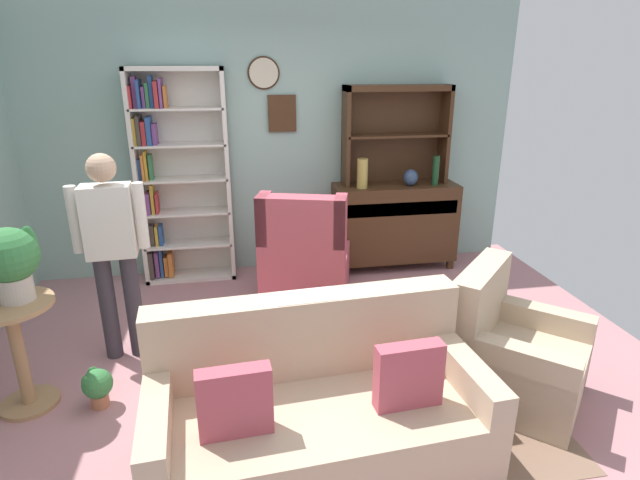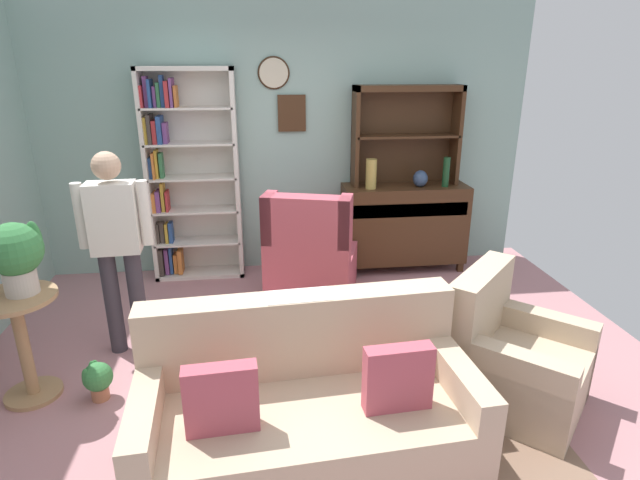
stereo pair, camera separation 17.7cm
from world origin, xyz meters
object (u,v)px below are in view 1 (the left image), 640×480
Objects in this scene: armchair_floral at (513,356)px; wingback_chair at (305,260)px; potted_plant_small at (97,385)px; person_reading at (112,244)px; bottle_wine at (436,171)px; coffee_table at (332,324)px; sideboard_hutch at (396,121)px; vase_round at (411,178)px; couch_floral at (317,413)px; sideboard at (394,222)px; book_stack at (353,311)px; plant_stand at (17,344)px; potted_plant_large at (9,259)px; bookshelf at (176,177)px; vase_tall at (362,173)px.

armchair_floral is 2.07m from wingback_chair.
potted_plant_small is 0.98m from person_reading.
coffee_table is (-1.43, -1.72, -0.72)m from bottle_wine.
person_reading is (-2.57, -1.48, -0.65)m from sideboard_hutch.
vase_round is 3.09m from couch_floral.
sideboard is 6.22× the size of book_stack.
potted_plant_small is (-2.63, -1.99, -0.35)m from sideboard.
vase_round is 3.47m from potted_plant_small.
plant_stand is at bearing -134.58° from person_reading.
bottle_wine is 0.38× the size of coffee_table.
plant_stand reaches higher than book_stack.
couch_floral is 2.11m from wingback_chair.
plant_stand is 1.59× the size of potted_plant_large.
vase_round reaches higher than plant_stand.
bookshelf reaches higher than coffee_table.
couch_floral is at bearing -46.68° from person_reading.
bookshelf is 1.91× the size of sideboard_hutch.
vase_round is 0.27m from bottle_wine.
sideboard_hutch is 3.67m from potted_plant_large.
book_stack is (2.19, 0.04, 0.02)m from plant_stand.
potted_plant_large is (0.05, 0.04, 0.56)m from plant_stand.
vase_tall reaches higher than sideboard.
couch_floral is at bearing -164.81° from armchair_floral.
vase_round is at bearing 61.55° from couch_floral.
vase_round is 0.09× the size of couch_floral.
wingback_chair is 2.10m from potted_plant_small.
sideboard_hutch is at bearing 32.92° from potted_plant_large.
plant_stand is (-3.09, -2.01, -1.10)m from sideboard_hutch.
potted_plant_small is (-0.40, -2.08, -0.91)m from bookshelf.
wingback_chair reaches higher than couch_floral.
couch_floral is 1.52m from potted_plant_small.
sideboard_hutch reaches higher than bottle_wine.
sideboard_hutch is at bearing 61.60° from coffee_table.
coffee_table is (-1.04, -1.92, -1.21)m from sideboard_hutch.
armchair_floral is (0.47, -2.25, -0.78)m from vase_tall.
armchair_floral is at bearing -20.01° from person_reading.
person_reading is at bearing 163.56° from book_stack.
couch_floral is 1.71× the size of armchair_floral.
armchair_floral is 4.04× the size of potted_plant_small.
bottle_wine is 1.46× the size of book_stack.
coffee_table is (-0.65, -1.73, -0.72)m from vase_tall.
couch_floral reaches higher than plant_stand.
bookshelf reaches higher than potted_plant_small.
plant_stand is (-1.79, 0.81, 0.14)m from couch_floral.
armchair_floral reaches higher than plant_stand.
person_reading is at bearing -149.37° from vase_tall.
person_reading reaches higher than vase_round.
potted_plant_small is at bearing -145.10° from vase_round.
potted_plant_small is (-2.63, -2.10, -1.40)m from sideboard_hutch.
bottle_wine is 0.29× the size of wingback_chair.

